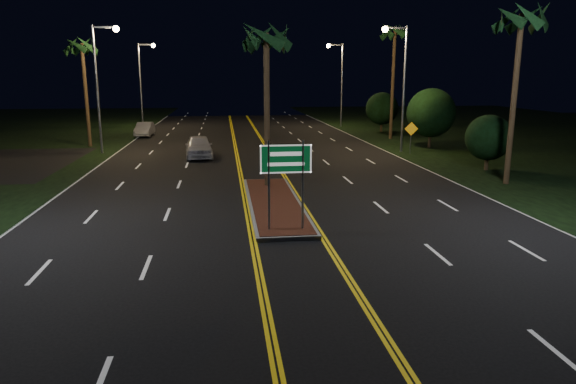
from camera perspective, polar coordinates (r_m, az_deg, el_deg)
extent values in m
plane|color=black|center=(15.82, 1.00, -7.61)|extent=(120.00, 120.00, 0.00)
cube|color=gray|center=(22.45, -1.52, -1.26)|extent=(2.25, 10.25, 0.15)
cube|color=#592819|center=(22.43, -1.52, -1.05)|extent=(2.00, 10.00, 0.02)
cylinder|color=gray|center=(17.94, -2.14, 0.66)|extent=(0.08, 0.08, 3.20)
cylinder|color=gray|center=(18.08, 1.65, 0.76)|extent=(0.08, 0.08, 3.20)
cube|color=#07471E|center=(17.83, -0.24, 3.70)|extent=(1.80, 0.04, 1.00)
cube|color=white|center=(17.80, -0.23, 3.68)|extent=(1.80, 0.01, 1.00)
cylinder|color=gray|center=(39.70, -20.43, 10.50)|extent=(0.18, 0.18, 9.00)
cube|color=gray|center=(39.66, -19.76, 16.85)|extent=(1.60, 0.12, 0.12)
sphere|color=#EEBA6B|center=(39.49, -18.57, 16.81)|extent=(0.44, 0.44, 0.44)
cylinder|color=gray|center=(59.36, -16.07, 11.27)|extent=(0.18, 0.18, 9.00)
cube|color=gray|center=(59.33, -15.55, 15.51)|extent=(1.60, 0.12, 0.12)
sphere|color=#EEBA6B|center=(59.22, -14.75, 15.46)|extent=(0.44, 0.44, 0.44)
cylinder|color=gray|center=(38.97, 12.76, 10.94)|extent=(0.18, 0.18, 9.00)
cube|color=gray|center=(38.84, 11.92, 17.41)|extent=(1.60, 0.12, 0.12)
sphere|color=#EEBA6B|center=(38.58, 10.74, 17.34)|extent=(0.44, 0.44, 0.44)
cylinder|color=gray|center=(58.19, 6.00, 11.66)|extent=(0.18, 0.18, 9.00)
cube|color=gray|center=(58.10, 5.31, 15.97)|extent=(1.60, 0.12, 0.12)
sphere|color=#EEBA6B|center=(57.93, 4.50, 15.90)|extent=(0.44, 0.44, 0.44)
cylinder|color=#382819|center=(25.33, -2.36, 8.75)|extent=(0.28, 0.28, 7.50)
cylinder|color=#382819|center=(44.02, -21.52, 9.90)|extent=(0.28, 0.28, 8.00)
cylinder|color=#382819|center=(28.71, 23.79, 9.17)|extent=(0.28, 0.28, 8.50)
cylinder|color=#382819|center=(47.11, 11.55, 11.56)|extent=(0.28, 0.28, 9.50)
cylinder|color=#382819|center=(33.04, 21.19, 3.07)|extent=(0.24, 0.24, 0.90)
sphere|color=black|center=(32.85, 21.40, 5.65)|extent=(2.70, 2.70, 2.70)
cylinder|color=#382819|center=(42.19, 15.44, 5.63)|extent=(0.24, 0.24, 1.26)
sphere|color=black|center=(42.00, 15.61, 8.48)|extent=(3.78, 3.78, 3.78)
cylinder|color=#382819|center=(53.35, 10.32, 7.18)|extent=(0.24, 0.24, 1.08)
sphere|color=black|center=(53.21, 10.40, 9.11)|extent=(3.24, 3.24, 3.24)
imported|color=silver|center=(36.19, -9.89, 5.21)|extent=(2.65, 5.47, 1.78)
imported|color=silver|center=(50.46, -15.64, 6.85)|extent=(2.07, 4.57, 1.50)
cylinder|color=gray|center=(38.23, 13.47, 5.62)|extent=(0.07, 0.07, 2.01)
cube|color=#FFA10D|center=(38.13, 13.55, 6.84)|extent=(0.97, 0.15, 0.97)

